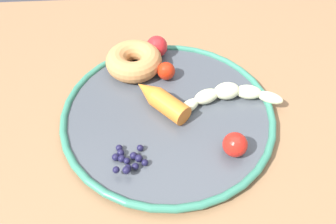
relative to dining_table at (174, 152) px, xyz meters
name	(u,v)px	position (x,y,z in m)	size (l,w,h in m)	color
dining_table	(174,152)	(0.00, 0.00, 0.00)	(1.22, 0.82, 0.72)	#8C6543
plate	(168,113)	(-0.01, 0.02, 0.09)	(0.36, 0.36, 0.02)	#42484F
banana	(228,95)	(0.09, 0.04, 0.11)	(0.19, 0.06, 0.03)	beige
carrot_orange	(160,99)	(-0.02, 0.03, 0.11)	(0.10, 0.10, 0.03)	orange
donut	(134,61)	(-0.07, 0.13, 0.11)	(0.10, 0.10, 0.04)	#BE804A
blueberry_pile	(128,159)	(-0.07, -0.08, 0.10)	(0.05, 0.06, 0.02)	#191638
tomato_near	(157,47)	(-0.02, 0.17, 0.11)	(0.04, 0.04, 0.04)	red
tomato_mid	(235,145)	(0.08, -0.07, 0.11)	(0.04, 0.04, 0.04)	red
tomato_far	(166,71)	(-0.01, 0.10, 0.11)	(0.03, 0.03, 0.03)	red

